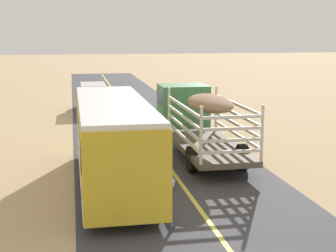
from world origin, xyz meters
TOP-DOWN VIEW (x-y plane):
  - livestock_truck at (1.85, 14.15)m, footprint 2.53×9.70m
  - bus at (-2.53, 8.42)m, footprint 2.54×10.00m
  - car_far at (-2.47, 27.36)m, footprint 1.90×4.62m

SIDE VIEW (x-z plane):
  - car_far at x=-2.47m, z-range 0.12..2.05m
  - bus at x=-2.53m, z-range 0.14..3.35m
  - livestock_truck at x=1.85m, z-range 0.28..3.30m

